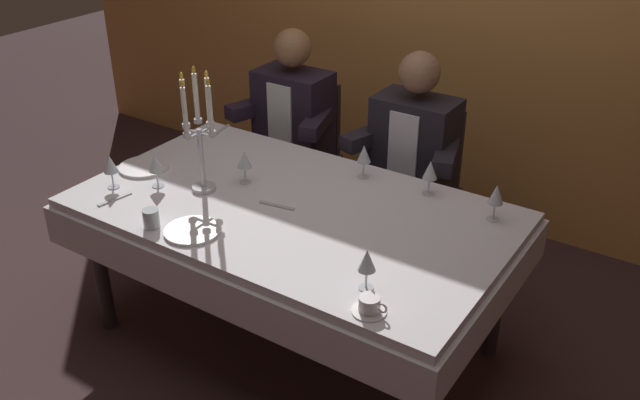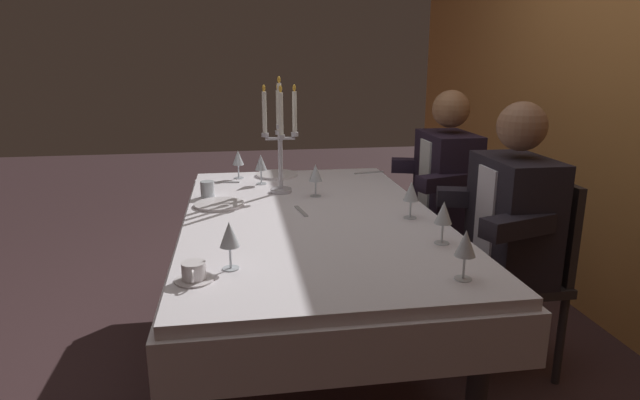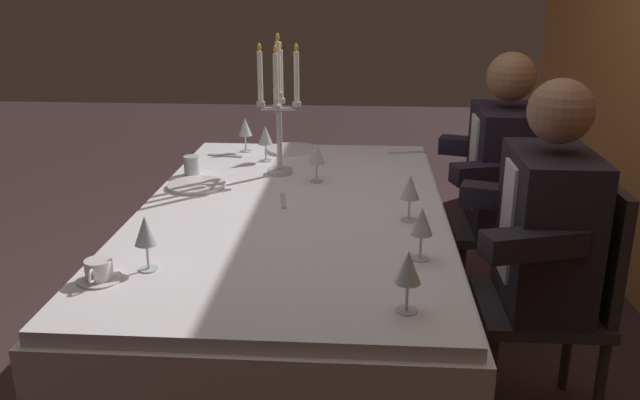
{
  "view_description": "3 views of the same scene",
  "coord_description": "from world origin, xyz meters",
  "px_view_note": "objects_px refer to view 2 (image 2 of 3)",
  "views": [
    {
      "loc": [
        1.58,
        -2.17,
        2.23
      ],
      "look_at": [
        0.13,
        0.03,
        0.8
      ],
      "focal_mm": 39.25,
      "sensor_mm": 36.0,
      "label": 1
    },
    {
      "loc": [
        2.27,
        -0.32,
        1.42
      ],
      "look_at": [
        0.09,
        0.03,
        0.83
      ],
      "focal_mm": 30.14,
      "sensor_mm": 36.0,
      "label": 2
    },
    {
      "loc": [
        2.29,
        0.26,
        1.54
      ],
      "look_at": [
        0.19,
        0.12,
        0.83
      ],
      "focal_mm": 37.37,
      "sensor_mm": 36.0,
      "label": 3
    }
  ],
  "objects_px": {
    "wine_glass_2": "(411,192)",
    "wine_glass_3": "(261,163)",
    "water_tumbler_0": "(207,189)",
    "wine_glass_0": "(229,236)",
    "seated_diner_1": "(514,217)",
    "dinner_plate_1": "(277,175)",
    "wine_glass_4": "(238,159)",
    "wine_glass_1": "(466,245)",
    "candelabra": "(280,139)",
    "wine_glass_5": "(443,214)",
    "seated_diner_0": "(448,178)",
    "wine_glass_6": "(316,174)",
    "dining_table": "(311,240)",
    "dinner_plate_0": "(219,204)",
    "coffee_cup_0": "(194,273)"
  },
  "relations": [
    {
      "from": "dinner_plate_1",
      "to": "wine_glass_6",
      "type": "bearing_deg",
      "value": 17.1
    },
    {
      "from": "dinner_plate_1",
      "to": "wine_glass_0",
      "type": "height_order",
      "value": "wine_glass_0"
    },
    {
      "from": "seated_diner_0",
      "to": "coffee_cup_0",
      "type": "bearing_deg",
      "value": -46.65
    },
    {
      "from": "wine_glass_1",
      "to": "wine_glass_2",
      "type": "bearing_deg",
      "value": 176.24
    },
    {
      "from": "dinner_plate_1",
      "to": "wine_glass_5",
      "type": "height_order",
      "value": "wine_glass_5"
    },
    {
      "from": "wine_glass_4",
      "to": "seated_diner_0",
      "type": "xyz_separation_m",
      "value": [
        0.17,
        1.2,
        -0.12
      ]
    },
    {
      "from": "seated_diner_0",
      "to": "seated_diner_1",
      "type": "distance_m",
      "value": 0.77
    },
    {
      "from": "coffee_cup_0",
      "to": "wine_glass_4",
      "type": "bearing_deg",
      "value": 173.89
    },
    {
      "from": "dinner_plate_0",
      "to": "wine_glass_4",
      "type": "height_order",
      "value": "wine_glass_4"
    },
    {
      "from": "wine_glass_5",
      "to": "coffee_cup_0",
      "type": "bearing_deg",
      "value": -76.88
    },
    {
      "from": "wine_glass_4",
      "to": "dinner_plate_0",
      "type": "bearing_deg",
      "value": -9.65
    },
    {
      "from": "water_tumbler_0",
      "to": "wine_glass_5",
      "type": "bearing_deg",
      "value": 47.25
    },
    {
      "from": "wine_glass_2",
      "to": "wine_glass_1",
      "type": "bearing_deg",
      "value": -3.76
    },
    {
      "from": "dinner_plate_0",
      "to": "seated_diner_0",
      "type": "relative_size",
      "value": 0.19
    },
    {
      "from": "wine_glass_2",
      "to": "water_tumbler_0",
      "type": "bearing_deg",
      "value": -119.43
    },
    {
      "from": "wine_glass_1",
      "to": "wine_glass_2",
      "type": "relative_size",
      "value": 1.0
    },
    {
      "from": "dining_table",
      "to": "seated_diner_1",
      "type": "bearing_deg",
      "value": 79.96
    },
    {
      "from": "wine_glass_1",
      "to": "water_tumbler_0",
      "type": "bearing_deg",
      "value": -144.08
    },
    {
      "from": "wine_glass_0",
      "to": "wine_glass_6",
      "type": "relative_size",
      "value": 1.0
    },
    {
      "from": "wine_glass_0",
      "to": "water_tumbler_0",
      "type": "relative_size",
      "value": 2.02
    },
    {
      "from": "wine_glass_0",
      "to": "wine_glass_3",
      "type": "bearing_deg",
      "value": 172.3
    },
    {
      "from": "water_tumbler_0",
      "to": "wine_glass_0",
      "type": "bearing_deg",
      "value": 6.89
    },
    {
      "from": "candelabra",
      "to": "wine_glass_1",
      "type": "xyz_separation_m",
      "value": [
        1.21,
        0.47,
        -0.16
      ]
    },
    {
      "from": "wine_glass_0",
      "to": "wine_glass_4",
      "type": "distance_m",
      "value": 1.37
    },
    {
      "from": "dining_table",
      "to": "dinner_plate_0",
      "type": "relative_size",
      "value": 8.33
    },
    {
      "from": "wine_glass_0",
      "to": "wine_glass_5",
      "type": "bearing_deg",
      "value": 99.36
    },
    {
      "from": "wine_glass_2",
      "to": "dinner_plate_0",
      "type": "bearing_deg",
      "value": -111.75
    },
    {
      "from": "seated_diner_1",
      "to": "seated_diner_0",
      "type": "bearing_deg",
      "value": 180.0
    },
    {
      "from": "seated_diner_1",
      "to": "dinner_plate_1",
      "type": "bearing_deg",
      "value": -135.04
    },
    {
      "from": "wine_glass_4",
      "to": "wine_glass_6",
      "type": "height_order",
      "value": "same"
    },
    {
      "from": "wine_glass_4",
      "to": "dinner_plate_1",
      "type": "bearing_deg",
      "value": 97.75
    },
    {
      "from": "wine_glass_2",
      "to": "wine_glass_3",
      "type": "relative_size",
      "value": 1.0
    },
    {
      "from": "candelabra",
      "to": "wine_glass_5",
      "type": "bearing_deg",
      "value": 31.23
    },
    {
      "from": "candelabra",
      "to": "wine_glass_6",
      "type": "distance_m",
      "value": 0.26
    },
    {
      "from": "wine_glass_6",
      "to": "seated_diner_1",
      "type": "height_order",
      "value": "seated_diner_1"
    },
    {
      "from": "wine_glass_0",
      "to": "water_tumbler_0",
      "type": "height_order",
      "value": "wine_glass_0"
    },
    {
      "from": "dinner_plate_0",
      "to": "coffee_cup_0",
      "type": "bearing_deg",
      "value": -3.73
    },
    {
      "from": "wine_glass_4",
      "to": "seated_diner_0",
      "type": "relative_size",
      "value": 0.13
    },
    {
      "from": "dinner_plate_1",
      "to": "wine_glass_1",
      "type": "distance_m",
      "value": 1.67
    },
    {
      "from": "dining_table",
      "to": "wine_glass_6",
      "type": "height_order",
      "value": "wine_glass_6"
    },
    {
      "from": "candelabra",
      "to": "seated_diner_1",
      "type": "bearing_deg",
      "value": 59.45
    },
    {
      "from": "seated_diner_0",
      "to": "dinner_plate_0",
      "type": "bearing_deg",
      "value": -72.7
    },
    {
      "from": "dining_table",
      "to": "seated_diner_1",
      "type": "distance_m",
      "value": 0.91
    },
    {
      "from": "dining_table",
      "to": "wine_glass_6",
      "type": "xyz_separation_m",
      "value": [
        -0.31,
        0.07,
        0.23
      ]
    },
    {
      "from": "wine_glass_6",
      "to": "wine_glass_3",
      "type": "bearing_deg",
      "value": -140.68
    },
    {
      "from": "wine_glass_1",
      "to": "dining_table",
      "type": "bearing_deg",
      "value": -154.38
    },
    {
      "from": "wine_glass_2",
      "to": "wine_glass_6",
      "type": "height_order",
      "value": "same"
    },
    {
      "from": "wine_glass_5",
      "to": "seated_diner_1",
      "type": "distance_m",
      "value": 0.55
    },
    {
      "from": "candelabra",
      "to": "wine_glass_4",
      "type": "relative_size",
      "value": 3.58
    },
    {
      "from": "wine_glass_3",
      "to": "seated_diner_1",
      "type": "height_order",
      "value": "seated_diner_1"
    }
  ]
}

